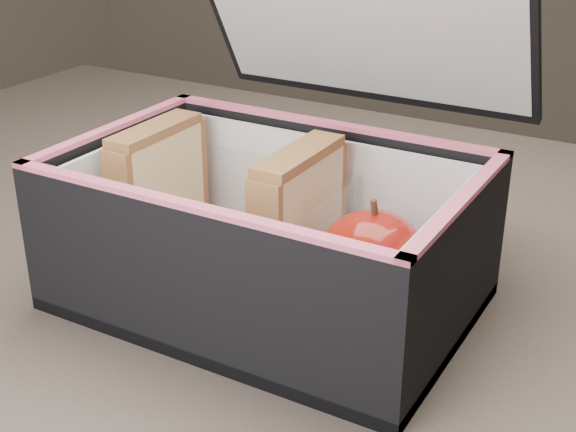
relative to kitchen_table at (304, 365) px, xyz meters
name	(u,v)px	position (x,y,z in m)	size (l,w,h in m)	color
kitchen_table	(304,365)	(0.00, 0.00, 0.00)	(1.20, 0.80, 0.75)	brown
lunch_bag	(272,222)	(0.00, -0.05, 0.15)	(0.28, 0.27, 0.26)	black
plastic_tub	(226,223)	(-0.04, -0.04, 0.14)	(0.16, 0.12, 0.07)	white
sandwich_left	(159,186)	(-0.10, -0.04, 0.15)	(0.02, 0.09, 0.10)	#D9B98D
sandwich_right	(299,218)	(0.02, -0.04, 0.15)	(0.02, 0.09, 0.10)	#D9B98D
carrot_sticks	(232,240)	(-0.04, -0.04, 0.12)	(0.04, 0.13, 0.03)	#F84610
paper_napkin	(369,309)	(0.08, -0.06, 0.11)	(0.07, 0.07, 0.01)	white
red_apple	(372,261)	(0.08, -0.06, 0.14)	(0.09, 0.09, 0.08)	maroon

